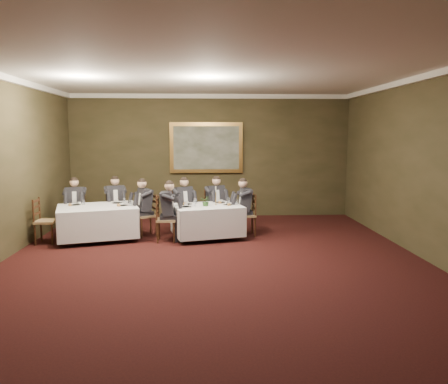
{
  "coord_description": "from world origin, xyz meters",
  "views": [
    {
      "loc": [
        -0.19,
        -7.61,
        2.37
      ],
      "look_at": [
        0.24,
        1.62,
        1.15
      ],
      "focal_mm": 35.0,
      "sensor_mm": 36.0,
      "label": 1
    }
  ],
  "objects": [
    {
      "name": "crown_molding",
      "position": [
        0.0,
        0.0,
        3.44
      ],
      "size": [
        8.0,
        10.0,
        0.12
      ],
      "color": "white",
      "rests_on": "back_wall"
    },
    {
      "name": "diner_main_backleft",
      "position": [
        -0.71,
        2.86,
        0.51
      ],
      "size": [
        0.58,
        0.61,
        1.35
      ],
      "rotation": [
        0.0,
        0.0,
        3.66
      ],
      "color": "black",
      "rests_on": "chair_main_backleft"
    },
    {
      "name": "chair_sec_endright",
      "position": [
        -1.54,
        2.52,
        0.28
      ],
      "size": [
        0.58,
        0.58,
        1.0
      ],
      "rotation": [
        0.0,
        0.0,
        2.05
      ],
      "color": "olive",
      "rests_on": "ground"
    },
    {
      "name": "chair_sec_backleft",
      "position": [
        -3.29,
        2.94,
        0.28
      ],
      "size": [
        0.49,
        0.48,
        1.0
      ],
      "rotation": [
        0.0,
        0.0,
        3.28
      ],
      "color": "olive",
      "rests_on": "ground"
    },
    {
      "name": "diner_main_backright",
      "position": [
        0.08,
        3.06,
        0.51
      ],
      "size": [
        0.56,
        0.6,
        1.35
      ],
      "rotation": [
        0.0,
        0.0,
        3.55
      ],
      "color": "black",
      "rests_on": "chair_main_backright"
    },
    {
      "name": "front_wall",
      "position": [
        0.0,
        -5.0,
        1.75
      ],
      "size": [
        8.0,
        0.1,
        3.5
      ],
      "primitive_type": "cube",
      "color": "#312E18",
      "rests_on": "ground"
    },
    {
      "name": "table_main",
      "position": [
        -0.12,
        2.22,
        0.45
      ],
      "size": [
        1.77,
        1.51,
        0.67
      ],
      "rotation": [
        0.0,
        0.0,
        0.25
      ],
      "color": "black",
      "rests_on": "ground"
    },
    {
      "name": "diner_sec_endright",
      "position": [
        -1.55,
        2.51,
        0.51
      ],
      "size": [
        0.61,
        0.58,
        1.35
      ],
      "rotation": [
        0.0,
        0.0,
        2.05
      ],
      "color": "black",
      "rests_on": "chair_sec_endright"
    },
    {
      "name": "centerpiece",
      "position": [
        -0.15,
        2.12,
        0.89
      ],
      "size": [
        0.28,
        0.27,
        0.25
      ],
      "primitive_type": "imported",
      "rotation": [
        0.0,
        0.0,
        -0.39
      ],
      "color": "#2D5926",
      "rests_on": "table_main"
    },
    {
      "name": "place_setting_table_second",
      "position": [
        -3.1,
        2.46,
        0.8
      ],
      "size": [
        0.33,
        0.31,
        0.14
      ],
      "color": "white",
      "rests_on": "table_second"
    },
    {
      "name": "painting",
      "position": [
        -0.12,
        4.94,
        1.99
      ],
      "size": [
        2.08,
        0.09,
        1.44
      ],
      "color": "#BD9645",
      "rests_on": "back_wall"
    },
    {
      "name": "chair_main_endright",
      "position": [
        0.81,
        2.46,
        0.28
      ],
      "size": [
        0.45,
        0.46,
        1.0
      ],
      "rotation": [
        0.0,
        0.0,
        1.63
      ],
      "color": "olive",
      "rests_on": "ground"
    },
    {
      "name": "ceiling",
      "position": [
        0.0,
        0.0,
        3.5
      ],
      "size": [
        8.0,
        10.0,
        0.1
      ],
      "primitive_type": "cube",
      "color": "silver",
      "rests_on": "back_wall"
    },
    {
      "name": "chair_sec_endleft",
      "position": [
        -3.66,
        1.91,
        0.28
      ],
      "size": [
        0.43,
        0.45,
        1.0
      ],
      "rotation": [
        0.0,
        0.0,
        -1.55
      ],
      "color": "olive",
      "rests_on": "ground"
    },
    {
      "name": "diner_sec_backleft",
      "position": [
        -3.29,
        2.93,
        0.51
      ],
      "size": [
        0.46,
        0.53,
        1.35
      ],
      "rotation": [
        0.0,
        0.0,
        3.28
      ],
      "color": "black",
      "rests_on": "chair_sec_backleft"
    },
    {
      "name": "candlestick",
      "position": [
        0.08,
        2.29,
        0.93
      ],
      "size": [
        0.06,
        0.06,
        0.44
      ],
      "color": "gold",
      "rests_on": "table_main"
    },
    {
      "name": "diner_main_endleft",
      "position": [
        -1.04,
        1.98,
        0.51
      ],
      "size": [
        0.48,
        0.42,
        1.35
      ],
      "rotation": [
        0.0,
        0.0,
        -1.57
      ],
      "color": "black",
      "rests_on": "chair_main_endleft"
    },
    {
      "name": "diner_main_endright",
      "position": [
        0.8,
        2.46,
        0.51
      ],
      "size": [
        0.5,
        0.44,
        1.35
      ],
      "rotation": [
        0.0,
        0.0,
        1.63
      ],
      "color": "black",
      "rests_on": "chair_main_endright"
    },
    {
      "name": "ground",
      "position": [
        0.0,
        0.0,
        0.0
      ],
      "size": [
        10.0,
        10.0,
        0.0
      ],
      "primitive_type": "plane",
      "color": "black",
      "rests_on": "ground"
    },
    {
      "name": "chair_main_backleft",
      "position": [
        -0.71,
        2.87,
        0.28
      ],
      "size": [
        0.59,
        0.58,
        1.0
      ],
      "rotation": [
        0.0,
        0.0,
        3.66
      ],
      "color": "olive",
      "rests_on": "ground"
    },
    {
      "name": "chair_main_backright",
      "position": [
        0.08,
        3.08,
        0.28
      ],
      "size": [
        0.57,
        0.56,
        1.0
      ],
      "rotation": [
        0.0,
        0.0,
        3.55
      ],
      "color": "olive",
      "rests_on": "ground"
    },
    {
      "name": "diner_sec_backright",
      "position": [
        -2.39,
        3.19,
        0.51
      ],
      "size": [
        0.53,
        0.58,
        1.35
      ],
      "rotation": [
        0.0,
        0.0,
        3.45
      ],
      "color": "black",
      "rests_on": "chair_sec_backright"
    },
    {
      "name": "right_wall",
      "position": [
        4.0,
        0.0,
        1.75
      ],
      "size": [
        0.1,
        10.0,
        3.5
      ],
      "primitive_type": "cube",
      "color": "#312E18",
      "rests_on": "ground"
    },
    {
      "name": "back_wall",
      "position": [
        0.0,
        5.0,
        1.75
      ],
      "size": [
        8.0,
        0.1,
        3.5
      ],
      "primitive_type": "cube",
      "color": "#312E18",
      "rests_on": "ground"
    },
    {
      "name": "table_second",
      "position": [
        -2.6,
        2.21,
        0.45
      ],
      "size": [
        2.04,
        1.75,
        0.67
      ],
      "rotation": [
        0.0,
        0.0,
        0.28
      ],
      "color": "black",
      "rests_on": "ground"
    },
    {
      "name": "chair_sec_backright",
      "position": [
        -2.4,
        3.2,
        0.28
      ],
      "size": [
        0.55,
        0.53,
        1.0
      ],
      "rotation": [
        0.0,
        0.0,
        3.45
      ],
      "color": "olive",
      "rests_on": "ground"
    },
    {
      "name": "chair_main_endleft",
      "position": [
        -1.05,
        1.98,
        0.28
      ],
      "size": [
        0.42,
        0.44,
        1.0
      ],
      "rotation": [
        0.0,
        0.0,
        -1.57
      ],
      "color": "olive",
      "rests_on": "ground"
    },
    {
      "name": "place_setting_table_main",
      "position": [
        -0.54,
        2.45,
        0.8
      ],
      "size": [
        0.33,
        0.31,
        0.14
      ],
      "color": "white",
      "rests_on": "table_main"
    }
  ]
}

